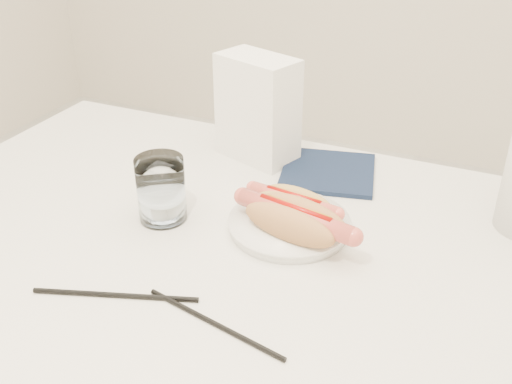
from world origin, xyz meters
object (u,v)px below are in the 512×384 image
at_px(plate, 289,226).
at_px(hotdog_left, 294,204).
at_px(hotdog_right, 295,220).
at_px(table, 231,269).
at_px(napkin_box, 258,109).
at_px(water_glass, 161,189).

distance_m(plate, hotdog_left, 0.04).
relative_size(hotdog_left, hotdog_right, 0.79).
xyz_separation_m(table, napkin_box, (-0.08, 0.29, 0.16)).
xyz_separation_m(hotdog_left, hotdog_right, (0.02, -0.05, 0.01)).
height_order(table, napkin_box, napkin_box).
height_order(table, hotdog_left, hotdog_left).
distance_m(plate, hotdog_right, 0.05).
distance_m(table, water_glass, 0.17).
bearing_deg(table, hotdog_right, 18.20).
bearing_deg(water_glass, hotdog_left, 20.14).
distance_m(table, hotdog_left, 0.15).
height_order(table, hotdog_right, hotdog_right).
distance_m(table, hotdog_right, 0.14).
height_order(plate, hotdog_right, hotdog_right).
bearing_deg(hotdog_right, water_glass, -162.81).
bearing_deg(table, water_glass, 175.15).
height_order(hotdog_left, napkin_box, napkin_box).
bearing_deg(napkin_box, water_glass, -80.85).
height_order(plate, napkin_box, napkin_box).
relative_size(plate, hotdog_right, 0.94).
relative_size(hotdog_right, water_glass, 1.83).
relative_size(plate, water_glass, 1.73).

